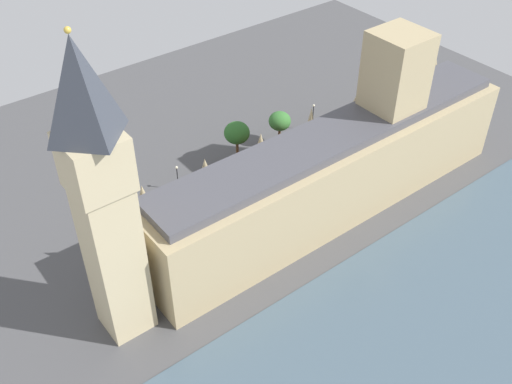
{
  "coord_description": "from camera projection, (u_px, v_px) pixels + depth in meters",
  "views": [
    {
      "loc": [
        -61.85,
        63.69,
        73.7
      ],
      "look_at": [
        1.0,
        14.98,
        9.46
      ],
      "focal_mm": 42.28,
      "sensor_mm": 36.0,
      "label": 1
    }
  ],
  "objects": [
    {
      "name": "plane_tree_trailing",
      "position": [
        280.0,
        121.0,
        126.7
      ],
      "size": [
        4.71,
        4.71,
        7.73
      ],
      "color": "brown",
      "rests_on": "ground"
    },
    {
      "name": "ground_plane",
      "position": [
        321.0,
        203.0,
        114.69
      ],
      "size": [
        145.59,
        145.59,
        0.0
      ],
      "primitive_type": "plane",
      "color": "#4C4C4F"
    },
    {
      "name": "car_dark_green_under_trees",
      "position": [
        328.0,
        146.0,
        127.91
      ],
      "size": [
        2.07,
        4.35,
        1.74
      ],
      "rotation": [
        0.0,
        0.0,
        3.17
      ],
      "color": "#19472D",
      "rests_on": "ground"
    },
    {
      "name": "car_white_corner",
      "position": [
        217.0,
        191.0,
        116.22
      ],
      "size": [
        1.99,
        4.59,
        1.74
      ],
      "rotation": [
        0.0,
        0.0,
        0.01
      ],
      "color": "silver",
      "rests_on": "ground"
    },
    {
      "name": "street_lamp_by_river_gate",
      "position": [
        177.0,
        173.0,
        115.3
      ],
      "size": [
        0.56,
        0.56,
        5.69
      ],
      "color": "black",
      "rests_on": "ground"
    },
    {
      "name": "river_thames",
      "position": [
        477.0,
        319.0,
        92.84
      ],
      "size": [
        43.02,
        131.03,
        0.25
      ],
      "primitive_type": "cube",
      "color": "#475B6B",
      "rests_on": "ground"
    },
    {
      "name": "plane_tree_kerbside",
      "position": [
        237.0,
        133.0,
        120.32
      ],
      "size": [
        5.21,
        5.21,
        9.54
      ],
      "color": "brown",
      "rests_on": "ground"
    },
    {
      "name": "clock_tower",
      "position": [
        102.0,
        198.0,
        77.15
      ],
      "size": [
        7.7,
        7.7,
        47.77
      ],
      "color": "#CCBA8E",
      "rests_on": "ground"
    },
    {
      "name": "street_lamp_near_tower",
      "position": [
        313.0,
        112.0,
        131.48
      ],
      "size": [
        0.56,
        0.56,
        6.63
      ],
      "color": "black",
      "rests_on": "ground"
    },
    {
      "name": "pedestrian_leading",
      "position": [
        175.0,
        241.0,
        105.56
      ],
      "size": [
        0.67,
        0.65,
        1.59
      ],
      "rotation": [
        0.0,
        0.0,
        2.27
      ],
      "color": "maroon",
      "rests_on": "ground"
    },
    {
      "name": "parliament_building",
      "position": [
        340.0,
        165.0,
        108.38
      ],
      "size": [
        13.74,
        75.59,
        31.38
      ],
      "color": "tan",
      "rests_on": "ground"
    },
    {
      "name": "pedestrian_opposite_hall",
      "position": [
        294.0,
        180.0,
        119.28
      ],
      "size": [
        0.63,
        0.62,
        1.5
      ],
      "rotation": [
        0.0,
        0.0,
        5.47
      ],
      "color": "gray",
      "rests_on": "ground"
    },
    {
      "name": "double_decker_bus_far_end",
      "position": [
        273.0,
        160.0,
        121.05
      ],
      "size": [
        2.8,
        10.54,
        4.75
      ],
      "rotation": [
        0.0,
        0.0,
        -0.02
      ],
      "color": "#B20C0F",
      "rests_on": "ground"
    },
    {
      "name": "car_blue_midblock",
      "position": [
        363.0,
        133.0,
        131.88
      ],
      "size": [
        1.95,
        4.4,
        1.74
      ],
      "rotation": [
        0.0,
        0.0,
        3.17
      ],
      "color": "navy",
      "rests_on": "ground"
    }
  ]
}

